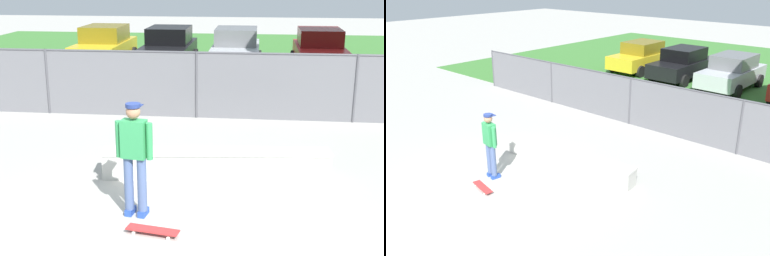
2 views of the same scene
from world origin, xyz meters
TOP-DOWN VIEW (x-y plane):
  - ground_plane at (0.00, 0.00)m, footprint 80.00×80.00m
  - grass_strip at (0.00, 16.43)m, footprint 28.32×20.00m
  - concrete_ledge at (0.83, 1.92)m, footprint 4.31×0.91m
  - skateboarder at (-0.32, 0.12)m, footprint 0.59×0.34m
  - skateboard at (0.06, -0.50)m, footprint 0.82×0.34m
  - chainlink_fence at (0.00, 6.13)m, footprint 16.39×0.07m
  - car_yellow at (-4.64, 13.81)m, footprint 2.05×4.22m
  - car_black at (-1.90, 13.54)m, footprint 2.05×4.22m
  - car_silver at (0.78, 13.43)m, footprint 2.05×4.22m

SIDE VIEW (x-z plane):
  - ground_plane at x=0.00m, z-range 0.00..0.00m
  - grass_strip at x=0.00m, z-range 0.00..0.02m
  - skateboard at x=0.06m, z-range 0.03..0.12m
  - concrete_ledge at x=0.83m, z-range 0.00..0.54m
  - car_yellow at x=-4.64m, z-range 0.01..1.67m
  - car_black at x=-1.90m, z-range 0.01..1.67m
  - car_silver at x=0.78m, z-range 0.01..1.67m
  - chainlink_fence at x=0.00m, z-range 0.08..1.85m
  - skateboarder at x=-0.32m, z-range 0.11..1.95m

